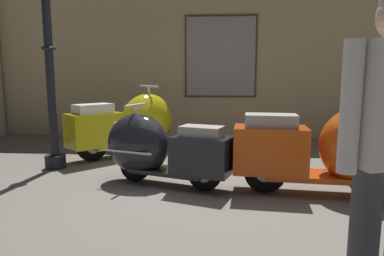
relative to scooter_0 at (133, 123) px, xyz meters
The scene contains 6 objects.
ground_plane 2.17m from the scooter_0, 55.03° to the right, with size 60.00×60.00×0.00m, color slate.
showroom_back_wall 2.53m from the scooter_0, 59.93° to the left, with size 18.00×0.63×3.88m.
scooter_0 is the anchor object (origin of this frame).
scooter_1 1.69m from the scooter_0, 67.02° to the right, with size 1.61×0.92×0.95m.
scooter_2 3.20m from the scooter_0, 34.66° to the right, with size 1.89×0.71×1.13m.
lamppost 1.65m from the scooter_0, 133.00° to the right, with size 0.28×0.28×3.07m.
Camera 1 is at (0.15, -3.75, 1.28)m, focal length 32.20 mm.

